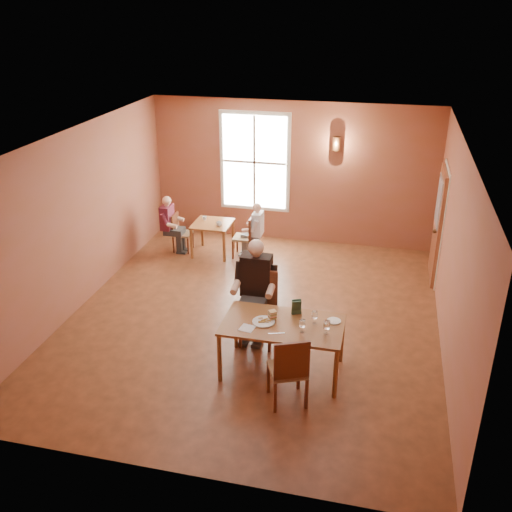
% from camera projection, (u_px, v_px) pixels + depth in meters
% --- Properties ---
extents(ground, '(6.00, 7.00, 0.01)m').
position_uv_depth(ground, '(253.00, 318.00, 9.52)').
color(ground, brown).
rests_on(ground, ground).
extents(wall_back, '(6.00, 0.04, 3.00)m').
position_uv_depth(wall_back, '(292.00, 173.00, 11.99)').
color(wall_back, brown).
rests_on(wall_back, ground).
extents(wall_front, '(6.00, 0.04, 3.00)m').
position_uv_depth(wall_front, '(172.00, 363.00, 5.80)').
color(wall_front, brown).
rests_on(wall_front, ground).
extents(wall_left, '(0.04, 7.00, 3.00)m').
position_uv_depth(wall_left, '(79.00, 219.00, 9.52)').
color(wall_left, brown).
rests_on(wall_left, ground).
extents(wall_right, '(0.04, 7.00, 3.00)m').
position_uv_depth(wall_right, '(454.00, 253.00, 8.27)').
color(wall_right, brown).
rests_on(wall_right, ground).
extents(ceiling, '(6.00, 7.00, 0.04)m').
position_uv_depth(ceiling, '(253.00, 140.00, 8.27)').
color(ceiling, white).
rests_on(ceiling, wall_back).
extents(window, '(1.36, 0.10, 1.96)m').
position_uv_depth(window, '(255.00, 162.00, 12.03)').
color(window, white).
rests_on(window, wall_back).
extents(door, '(0.12, 1.04, 2.10)m').
position_uv_depth(door, '(437.00, 225.00, 10.50)').
color(door, maroon).
rests_on(door, ground).
extents(wall_sconce, '(0.16, 0.16, 0.28)m').
position_uv_depth(wall_sconce, '(336.00, 144.00, 11.42)').
color(wall_sconce, brown).
rests_on(wall_sconce, wall_back).
extents(main_table, '(1.67, 0.94, 0.78)m').
position_uv_depth(main_table, '(282.00, 347.00, 8.03)').
color(main_table, brown).
rests_on(main_table, ground).
extents(chair_diner_main, '(0.50, 0.50, 1.13)m').
position_uv_depth(chair_diner_main, '(258.00, 310.00, 8.63)').
color(chair_diner_main, '#4B2511').
rests_on(chair_diner_main, ground).
extents(diner_main, '(0.61, 0.61, 1.53)m').
position_uv_depth(diner_main, '(258.00, 299.00, 8.52)').
color(diner_main, '#473226').
rests_on(diner_main, ground).
extents(chair_empty, '(0.60, 0.60, 1.04)m').
position_uv_depth(chair_empty, '(288.00, 368.00, 7.37)').
color(chair_empty, '#5F2D17').
rests_on(chair_empty, ground).
extents(plate_food, '(0.36, 0.36, 0.04)m').
position_uv_depth(plate_food, '(264.00, 321.00, 7.88)').
color(plate_food, white).
rests_on(plate_food, main_table).
extents(sandwich, '(0.14, 0.14, 0.12)m').
position_uv_depth(sandwich, '(272.00, 316.00, 7.93)').
color(sandwich, tan).
rests_on(sandwich, main_table).
extents(goblet_a, '(0.10, 0.10, 0.20)m').
position_uv_depth(goblet_a, '(315.00, 317.00, 7.82)').
color(goblet_a, white).
rests_on(goblet_a, main_table).
extents(goblet_b, '(0.11, 0.11, 0.22)m').
position_uv_depth(goblet_b, '(327.00, 327.00, 7.56)').
color(goblet_b, white).
rests_on(goblet_b, main_table).
extents(goblet_c, '(0.09, 0.09, 0.20)m').
position_uv_depth(goblet_c, '(302.00, 326.00, 7.62)').
color(goblet_c, white).
rests_on(goblet_c, main_table).
extents(menu_stand, '(0.15, 0.12, 0.22)m').
position_uv_depth(menu_stand, '(296.00, 307.00, 8.05)').
color(menu_stand, '#294530').
rests_on(menu_stand, main_table).
extents(knife, '(0.21, 0.09, 0.00)m').
position_uv_depth(knife, '(277.00, 333.00, 7.63)').
color(knife, silver).
rests_on(knife, main_table).
extents(napkin, '(0.22, 0.22, 0.01)m').
position_uv_depth(napkin, '(247.00, 328.00, 7.75)').
color(napkin, white).
rests_on(napkin, main_table).
extents(side_plate, '(0.22, 0.22, 0.02)m').
position_uv_depth(side_plate, '(334.00, 321.00, 7.91)').
color(side_plate, white).
rests_on(side_plate, main_table).
extents(second_table, '(0.77, 0.77, 0.68)m').
position_uv_depth(second_table, '(213.00, 238.00, 11.77)').
color(second_table, brown).
rests_on(second_table, ground).
extents(chair_diner_white, '(0.39, 0.39, 0.87)m').
position_uv_depth(chair_diner_white, '(243.00, 237.00, 11.59)').
color(chair_diner_white, '#432610').
rests_on(chair_diner_white, ground).
extents(diner_white, '(0.44, 0.44, 1.11)m').
position_uv_depth(diner_white, '(245.00, 231.00, 11.54)').
color(diner_white, silver).
rests_on(diner_white, ground).
extents(chair_diner_maroon, '(0.35, 0.35, 0.80)m').
position_uv_depth(chair_diner_maroon, '(183.00, 233.00, 11.88)').
color(chair_diner_maroon, brown).
rests_on(chair_diner_maroon, ground).
extents(diner_maroon, '(0.46, 0.46, 1.16)m').
position_uv_depth(diner_maroon, '(181.00, 225.00, 11.81)').
color(diner_maroon, maroon).
rests_on(diner_maroon, ground).
extents(cup_a, '(0.12, 0.12, 0.09)m').
position_uv_depth(cup_a, '(219.00, 224.00, 11.45)').
color(cup_a, white).
rests_on(cup_a, second_table).
extents(cup_b, '(0.10, 0.10, 0.08)m').
position_uv_depth(cup_b, '(205.00, 218.00, 11.76)').
color(cup_b, white).
rests_on(cup_b, second_table).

